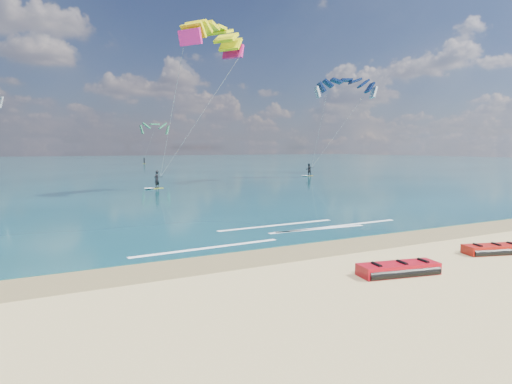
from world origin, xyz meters
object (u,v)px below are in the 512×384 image
Objects in this scene: kitesurfer_far at (328,122)px; packed_kite_left at (398,275)px; packed_kite_mid at (493,254)px; kitesurfer_main at (185,104)px.

packed_kite_left is at bearing -105.38° from kitesurfer_far.
kitesurfer_far is at bearing 77.87° from packed_kite_mid.
packed_kite_mid is 43.59m from kitesurfer_far.
packed_kite_mid is 0.17× the size of kitesurfer_far.
kitesurfer_far is (22.72, 9.40, -0.49)m from kitesurfer_main.
kitesurfer_main is (3.43, 28.46, 7.63)m from packed_kite_left.
kitesurfer_far is (21.06, 37.49, 7.15)m from packed_kite_mid.
packed_kite_mid is at bearing 15.71° from packed_kite_left.
packed_kite_mid is 0.16× the size of kitesurfer_main.
kitesurfer_far is (26.14, 37.86, 7.15)m from packed_kite_left.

